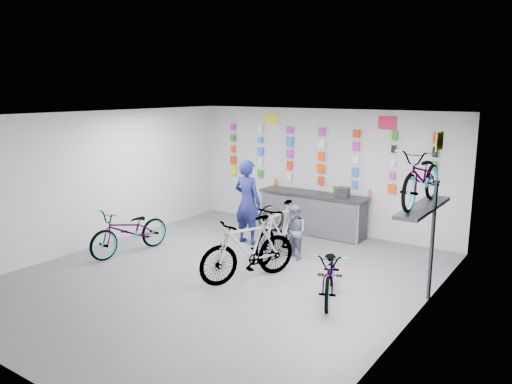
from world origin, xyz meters
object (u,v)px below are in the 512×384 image
Objects in this scene: counter at (312,214)px; bike_right at (331,272)px; customer at (294,232)px; bike_center at (248,249)px; bike_left at (130,231)px; bike_service at (280,230)px; clerk at (247,202)px.

bike_right is at bearing -57.11° from counter.
bike_right is at bearing -17.93° from customer.
bike_center is 1.49m from customer.
bike_right is (1.62, 0.11, -0.14)m from bike_center.
customer reaches higher than bike_left.
bike_right is 2.22m from bike_service.
bike_center is at bearing -81.76° from counter.
clerk reaches higher than bike_left.
customer is (0.11, 1.48, -0.02)m from bike_center.
bike_center is 1.63m from bike_right.
bike_service is (2.77, 1.61, 0.08)m from bike_left.
bike_right is at bearing 152.99° from clerk.
bike_center is (0.49, -3.37, 0.10)m from counter.
bike_service is (-1.80, 1.30, 0.13)m from bike_right.
bike_service is (0.31, -1.97, 0.09)m from counter.
clerk is (-1.14, 0.43, 0.38)m from bike_service.
bike_center is 1.02× the size of clerk.
bike_center is at bearing 129.19° from clerk.
customer is (3.06, 1.69, 0.07)m from bike_left.
bike_left reaches higher than counter.
bike_service is (-0.18, 1.40, -0.01)m from bike_center.
bike_center is at bearing -85.10° from bike_service.
bike_right is 0.89× the size of bike_service.
customer is at bearing 169.72° from clerk.
counter is 1.98m from customer.
clerk is (1.63, 2.03, 0.46)m from bike_left.
bike_service is 1.01× the size of clerk.
bike_service is 0.30m from customer.
bike_right is at bearing -38.20° from bike_service.
bike_service is 1.70× the size of customer.
bike_left is 4.58m from bike_right.
bike_right is 0.89× the size of clerk.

